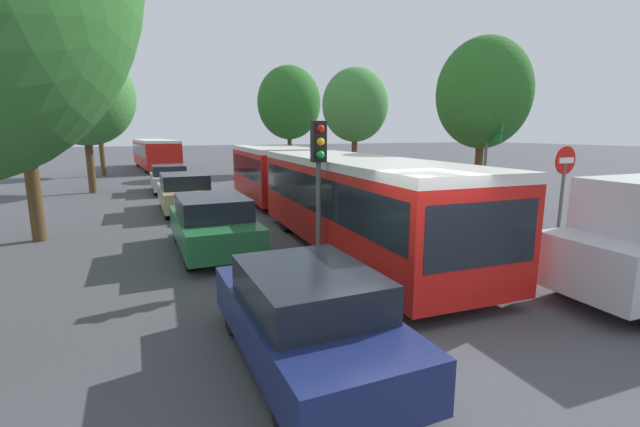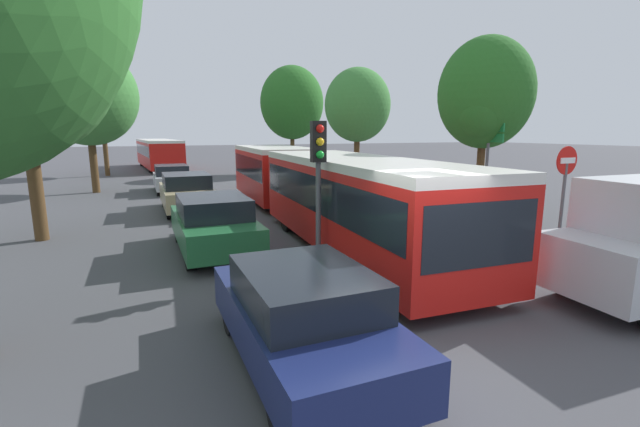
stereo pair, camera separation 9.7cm
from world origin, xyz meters
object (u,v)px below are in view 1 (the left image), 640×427
object	(u,v)px
queued_car_green	(213,224)
tree_left_far	(85,98)
tree_right_mid	(356,107)
queued_car_tan	(185,192)
tree_left_distant	(98,107)
tree_left_mid	(18,45)
queued_car_navy	(306,316)
tree_right_far	(289,105)
city_bus_rear	(155,152)
no_entry_sign	(563,184)
tree_right_near	(483,96)
traffic_light	(319,162)
direction_sign_post	(486,150)
articulated_bus	(311,183)
queued_car_silver	(169,178)

from	to	relation	value
queued_car_green	tree_left_far	bearing A→B (deg)	15.32
tree_left_far	tree_right_mid	world-z (taller)	tree_left_far
queued_car_tan	tree_left_distant	xyz separation A→B (m)	(-3.70, 17.04, 4.09)
tree_left_mid	queued_car_tan	bearing A→B (deg)	35.60
queued_car_navy	tree_right_far	bearing A→B (deg)	-19.15
queued_car_green	queued_car_tan	distance (m)	6.46
queued_car_navy	queued_car_tan	world-z (taller)	queued_car_tan
city_bus_rear	queued_car_green	size ratio (longest dim) A/B	2.71
no_entry_sign	tree_left_distant	world-z (taller)	tree_left_distant
no_entry_sign	tree_right_near	xyz separation A→B (m)	(1.50, 4.44, 2.50)
queued_car_tan	queued_car_green	bearing A→B (deg)	-179.88
queued_car_navy	traffic_light	bearing A→B (deg)	-25.73
direction_sign_post	articulated_bus	bearing A→B (deg)	-16.45
queued_car_tan	tree_left_mid	size ratio (longest dim) A/B	0.50
queued_car_green	tree_right_near	distance (m)	10.15
articulated_bus	no_entry_sign	xyz separation A→B (m)	(4.25, -6.12, 0.43)
articulated_bus	queued_car_silver	size ratio (longest dim) A/B	4.10
city_bus_rear	tree_left_distant	bearing A→B (deg)	138.71
queued_car_green	tree_right_mid	xyz separation A→B (m)	(9.96, 10.48, 3.76)
queued_car_navy	traffic_light	size ratio (longest dim) A/B	1.18
queued_car_green	tree_right_near	size ratio (longest dim) A/B	0.68
queued_car_tan	tree_left_mid	bearing A→B (deg)	126.04
tree_right_mid	tree_right_near	bearing A→B (deg)	-92.79
tree_right_mid	tree_left_mid	bearing A→B (deg)	-153.36
tree_left_mid	tree_right_near	bearing A→B (deg)	-11.63
articulated_bus	queued_car_navy	xyz separation A→B (m)	(-3.58, -8.32, -0.74)
traffic_light	tree_right_near	bearing A→B (deg)	118.96
articulated_bus	tree_left_distant	distance (m)	22.90
queued_car_silver	tree_right_mid	bearing A→B (deg)	-102.39
city_bus_rear	queued_car_tan	xyz separation A→B (m)	(-0.14, -22.03, -0.67)
tree_right_mid	direction_sign_post	bearing A→B (deg)	-93.88
no_entry_sign	tree_right_mid	distance (m)	14.89
tree_right_near	articulated_bus	bearing A→B (deg)	163.69
tree_right_near	tree_right_far	xyz separation A→B (m)	(-0.05, 19.45, 0.79)
queued_car_silver	no_entry_sign	size ratio (longest dim) A/B	1.46
articulated_bus	queued_car_green	size ratio (longest dim) A/B	3.90
tree_left_distant	tree_left_mid	bearing A→B (deg)	-92.16
traffic_light	queued_car_navy	bearing A→B (deg)	-18.46
no_entry_sign	tree_left_mid	size ratio (longest dim) A/B	0.32
tree_left_far	direction_sign_post	bearing A→B (deg)	-47.40
tree_left_far	tree_right_near	bearing A→B (deg)	-45.75
traffic_light	tree_right_far	world-z (taller)	tree_right_far
queued_car_silver	tree_right_near	bearing A→B (deg)	-141.98
direction_sign_post	tree_left_mid	distance (m)	14.39
queued_car_silver	direction_sign_post	size ratio (longest dim) A/B	1.15
articulated_bus	queued_car_tan	distance (m)	5.75
queued_car_navy	queued_car_silver	distance (m)	18.99
tree_right_far	traffic_light	bearing A→B (deg)	-108.43
traffic_light	tree_left_far	bearing A→B (deg)	-153.28
city_bus_rear	traffic_light	bearing A→B (deg)	179.60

